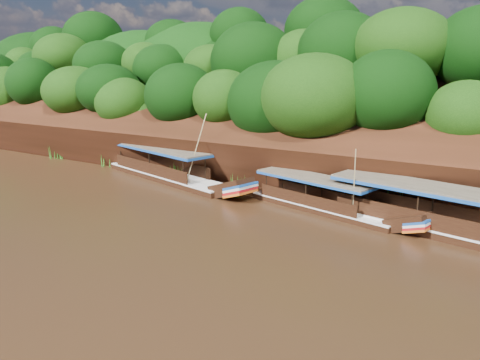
# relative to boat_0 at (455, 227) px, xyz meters

# --- Properties ---
(ground) EXTENTS (160.00, 160.00, 0.00)m
(ground) POSITION_rel_boat_0_xyz_m (-10.60, -6.37, -0.62)
(ground) COLOR black
(ground) RESTS_ON ground
(riverbank) EXTENTS (120.00, 30.06, 19.40)m
(riverbank) POSITION_rel_boat_0_xyz_m (-10.61, 16.35, 1.26)
(riverbank) COLOR black
(riverbank) RESTS_ON ground
(boat_0) EXTENTS (17.11, 5.50, 6.32)m
(boat_0) POSITION_rel_boat_0_xyz_m (0.00, 0.00, 0.00)
(boat_0) COLOR black
(boat_0) RESTS_ON ground
(boat_1) EXTENTS (12.96, 4.76, 5.12)m
(boat_1) POSITION_rel_boat_0_xyz_m (-7.71, 0.65, -0.12)
(boat_1) COLOR black
(boat_1) RESTS_ON ground
(boat_2) EXTENTS (17.42, 6.49, 6.51)m
(boat_2) POSITION_rel_boat_0_xyz_m (-22.29, 2.01, -0.00)
(boat_2) COLOR black
(boat_2) RESTS_ON ground
(reeds) EXTENTS (50.26, 2.31, 2.05)m
(reeds) POSITION_rel_boat_0_xyz_m (-14.07, 2.94, 0.22)
(reeds) COLOR #2E6B1A
(reeds) RESTS_ON ground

